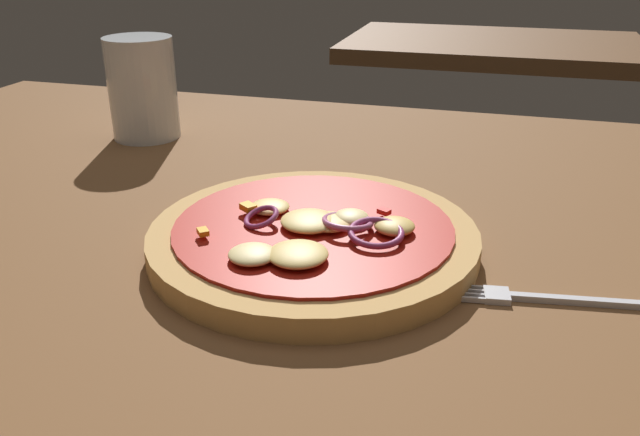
# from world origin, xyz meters

# --- Properties ---
(dining_table) EXTENTS (1.38, 0.91, 0.04)m
(dining_table) POSITION_xyz_m (0.00, 0.00, 0.02)
(dining_table) COLOR brown
(dining_table) RESTS_ON ground
(pizza) EXTENTS (0.27, 0.27, 0.04)m
(pizza) POSITION_xyz_m (-0.03, -0.02, 0.05)
(pizza) COLOR tan
(pizza) RESTS_ON dining_table
(fork) EXTENTS (0.19, 0.04, 0.01)m
(fork) POSITION_xyz_m (0.16, -0.05, 0.04)
(fork) COLOR silver
(fork) RESTS_ON dining_table
(beer_glass) EXTENTS (0.08, 0.08, 0.12)m
(beer_glass) POSITION_xyz_m (-0.32, 0.22, 0.09)
(beer_glass) COLOR silver
(beer_glass) RESTS_ON dining_table
(background_table) EXTENTS (0.68, 0.45, 0.04)m
(background_table) POSITION_xyz_m (0.07, 1.14, 0.02)
(background_table) COLOR brown
(background_table) RESTS_ON ground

